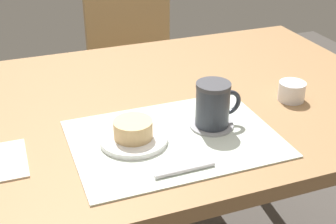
% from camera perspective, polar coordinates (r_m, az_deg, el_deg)
% --- Properties ---
extents(dining_table, '(1.28, 0.87, 0.75)m').
position_cam_1_polar(dining_table, '(1.28, -0.42, -1.44)').
color(dining_table, '#997047').
rests_on(dining_table, ground_plane).
extents(wooden_chair, '(0.43, 0.43, 0.88)m').
position_cam_1_polar(wooden_chair, '(2.09, -3.66, 4.68)').
color(wooden_chair, tan).
rests_on(wooden_chair, ground_plane).
extents(placemat, '(0.46, 0.33, 0.00)m').
position_cam_1_polar(placemat, '(1.06, 0.76, -3.24)').
color(placemat, silver).
rests_on(placemat, dining_table).
extents(pastry_plate, '(0.15, 0.15, 0.01)m').
position_cam_1_polar(pastry_plate, '(1.05, -4.22, -3.32)').
color(pastry_plate, white).
rests_on(pastry_plate, placemat).
extents(pastry, '(0.09, 0.09, 0.04)m').
position_cam_1_polar(pastry, '(1.03, -4.27, -2.08)').
color(pastry, '#E5BC7F').
rests_on(pastry, pastry_plate).
extents(coffee_coaster, '(0.10, 0.10, 0.00)m').
position_cam_1_polar(coffee_coaster, '(1.11, 5.33, -1.61)').
color(coffee_coaster, '#99999E').
rests_on(coffee_coaster, placemat).
extents(coffee_mug, '(0.11, 0.08, 0.11)m').
position_cam_1_polar(coffee_mug, '(1.08, 5.58, 0.96)').
color(coffee_mug, '#2D333D').
rests_on(coffee_mug, coffee_coaster).
extents(teaspoon, '(0.13, 0.01, 0.01)m').
position_cam_1_polar(teaspoon, '(0.95, 2.12, -7.13)').
color(teaspoon, silver).
rests_on(teaspoon, placemat).
extents(sugar_bowl, '(0.07, 0.07, 0.05)m').
position_cam_1_polar(sugar_bowl, '(1.27, 14.84, 2.46)').
color(sugar_bowl, white).
rests_on(sugar_bowl, dining_table).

